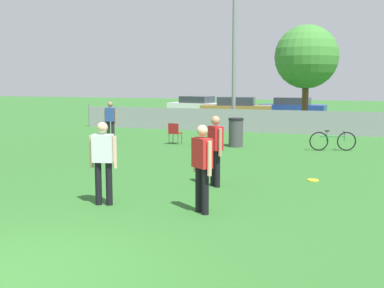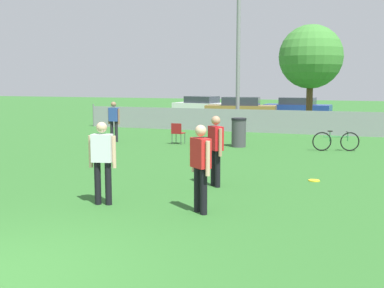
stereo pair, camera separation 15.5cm
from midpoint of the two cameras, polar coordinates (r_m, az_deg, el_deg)
fence_backline at (r=23.08m, az=9.95°, el=2.63°), size 19.90×0.07×1.21m
light_pole at (r=24.68m, az=5.72°, el=13.30°), size 0.90×0.36×8.43m
tree_near_pole at (r=24.96m, az=14.07°, el=9.96°), size 3.16×3.16×5.23m
player_receiver_white at (r=9.61m, az=-10.12°, el=-1.56°), size 0.54×0.30×1.65m
player_thrower_red at (r=11.13m, az=3.22°, el=-0.24°), size 0.43×0.44×1.65m
player_defender_red at (r=8.84m, az=1.53°, el=-2.23°), size 0.46×0.42×1.65m
spectator_in_blue at (r=19.70m, az=-9.03°, el=2.96°), size 0.54×0.23×1.63m
frisbee_disc at (r=12.27m, az=14.62°, el=-4.20°), size 0.28×0.28×0.03m
folding_chair_sideline at (r=18.77m, az=-1.48°, el=1.46°), size 0.44×0.44×0.82m
bicycle_sideline at (r=17.68m, az=16.93°, el=0.33°), size 1.58×0.61×0.72m
trash_bin at (r=18.07m, az=5.81°, el=1.38°), size 0.56×0.56×1.08m
gear_bag_sideline at (r=18.44m, az=1.91°, el=0.31°), size 0.67×0.37×0.32m
parked_car_white at (r=35.85m, az=1.30°, el=4.60°), size 4.48×2.64×1.35m
parked_car_tan at (r=31.04m, az=5.97°, el=4.20°), size 4.63×2.27×1.46m
parked_car_blue at (r=34.15m, az=12.52°, el=4.27°), size 4.56×1.94×1.34m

